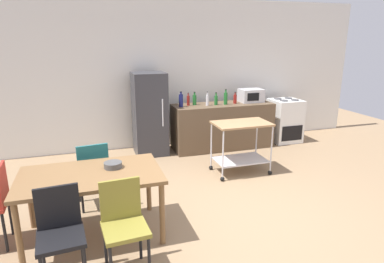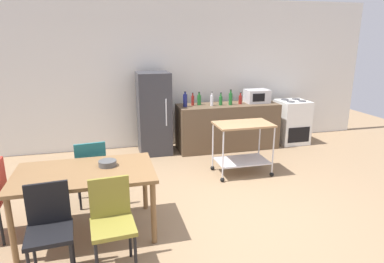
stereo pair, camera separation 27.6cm
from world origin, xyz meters
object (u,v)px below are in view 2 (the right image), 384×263
chair_black (49,226)px  bottle_wine (185,100)px  chair_teal (91,168)px  refrigerator (154,113)px  bottle_olive_oil (221,100)px  bottle_soy_sauce (212,100)px  bottle_sesame_oil (240,99)px  bottle_hot_sauce (193,100)px  bottle_sparkling_water (231,99)px  stove_oven (292,122)px  microwave (257,96)px  dining_table (85,178)px  kitchen_cart (243,140)px  chair_olive (112,219)px  fruit_bowl (108,163)px  bottle_vinegar (199,100)px

chair_black → bottle_wine: 3.77m
chair_black → chair_teal: 1.40m
refrigerator → bottle_olive_oil: refrigerator is taller
bottle_soy_sauce → bottle_sesame_oil: size_ratio=1.17×
bottle_hot_sauce → bottle_sparkling_water: 0.74m
chair_teal → bottle_hot_sauce: (1.87, 1.87, 0.48)m
stove_oven → microwave: 1.01m
bottle_wine → dining_table: bearing=-124.9°
dining_table → kitchen_cart: size_ratio=1.65×
chair_olive → bottle_wine: bottle_wine is taller
bottle_wine → fruit_bowl: (-1.47, -2.37, -0.24)m
chair_teal → bottle_vinegar: size_ratio=3.50×
fruit_bowl → bottle_soy_sauce: bearing=49.6°
dining_table → bottle_olive_oil: (2.42, 2.44, 0.33)m
chair_black → kitchen_cart: chair_black is taller
chair_teal → bottle_sesame_oil: bottle_sesame_oil is taller
fruit_bowl → bottle_sesame_oil: bearing=42.4°
kitchen_cart → bottle_soy_sauce: 1.33m
chair_teal → bottle_hot_sauce: bearing=-142.1°
dining_table → bottle_wine: bottle_wine is taller
fruit_bowl → microwave: bearing=39.3°
chair_olive → microwave: (2.96, 3.22, 0.51)m
bottle_vinegar → bottle_wine: bearing=-162.0°
bottle_wine → fruit_bowl: bearing=-121.9°
dining_table → bottle_wine: bearing=55.1°
stove_oven → bottle_wine: size_ratio=3.18×
dining_table → chair_black: (-0.29, -0.67, -0.15)m
chair_olive → bottle_olive_oil: 3.84m
fruit_bowl → refrigerator: bearing=70.3°
bottle_hot_sauce → bottle_sesame_oil: bearing=-5.7°
kitchen_cart → bottle_hot_sauce: bottle_hot_sauce is taller
kitchen_cart → bottle_olive_oil: bottle_olive_oil is taller
refrigerator → bottle_soy_sauce: size_ratio=5.76×
chair_olive → bottle_wine: 3.52m
chair_black → stove_oven: stove_oven is taller
microwave → fruit_bowl: microwave is taller
refrigerator → fruit_bowl: 2.65m
bottle_wine → bottle_soy_sauce: bottle_wine is taller
refrigerator → stove_oven: bearing=-1.6°
fruit_bowl → stove_oven: bearing=32.5°
chair_teal → refrigerator: size_ratio=0.57×
bottle_sesame_oil → chair_olive: bearing=-129.2°
microwave → fruit_bowl: 3.85m
bottle_vinegar → microwave: bearing=-1.9°
chair_teal → bottle_sparkling_water: 3.16m
bottle_olive_oil → chair_olive: bearing=-124.6°
chair_black → bottle_olive_oil: size_ratio=3.61×
dining_table → microwave: microwave is taller
dining_table → bottle_wine: size_ratio=5.19×
bottle_sparkling_water → fruit_bowl: bottle_sparkling_water is taller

